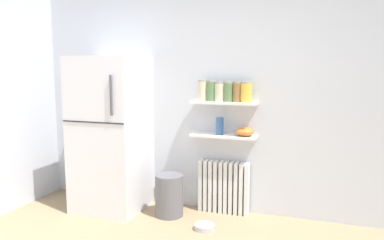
# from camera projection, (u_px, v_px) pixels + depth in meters

# --- Properties ---
(back_wall) EXTENTS (7.04, 0.10, 2.60)m
(back_wall) POSITION_uv_depth(u_px,v_px,m) (225.00, 93.00, 4.09)
(back_wall) COLOR silver
(back_wall) RESTS_ON ground_plane
(refrigerator) EXTENTS (0.73, 0.72, 1.69)m
(refrigerator) POSITION_uv_depth(u_px,v_px,m) (111.00, 134.00, 4.16)
(refrigerator) COLOR silver
(refrigerator) RESTS_ON ground_plane
(radiator) EXTENTS (0.55, 0.12, 0.56)m
(radiator) POSITION_uv_depth(u_px,v_px,m) (224.00, 187.00, 4.09)
(radiator) COLOR white
(radiator) RESTS_ON ground_plane
(wall_shelf_lower) EXTENTS (0.70, 0.22, 0.02)m
(wall_shelf_lower) POSITION_uv_depth(u_px,v_px,m) (224.00, 136.00, 3.99)
(wall_shelf_lower) COLOR white
(wall_shelf_upper) EXTENTS (0.70, 0.22, 0.02)m
(wall_shelf_upper) POSITION_uv_depth(u_px,v_px,m) (224.00, 103.00, 3.94)
(wall_shelf_upper) COLOR white
(storage_jar_0) EXTENTS (0.11, 0.11, 0.22)m
(storage_jar_0) POSITION_uv_depth(u_px,v_px,m) (203.00, 90.00, 4.00)
(storage_jar_0) COLOR beige
(storage_jar_0) RESTS_ON wall_shelf_upper
(storage_jar_1) EXTENTS (0.11, 0.11, 0.22)m
(storage_jar_1) POSITION_uv_depth(u_px,v_px,m) (211.00, 91.00, 3.97)
(storage_jar_1) COLOR #5B7F4C
(storage_jar_1) RESTS_ON wall_shelf_upper
(storage_jar_2) EXTENTS (0.11, 0.11, 0.20)m
(storage_jar_2) POSITION_uv_depth(u_px,v_px,m) (220.00, 92.00, 3.94)
(storage_jar_2) COLOR beige
(storage_jar_2) RESTS_ON wall_shelf_upper
(storage_jar_3) EXTENTS (0.10, 0.10, 0.21)m
(storage_jar_3) POSITION_uv_depth(u_px,v_px,m) (228.00, 92.00, 3.91)
(storage_jar_3) COLOR #5B7F4C
(storage_jar_3) RESTS_ON wall_shelf_upper
(storage_jar_4) EXTENTS (0.09, 0.09, 0.21)m
(storage_jar_4) POSITION_uv_depth(u_px,v_px,m) (237.00, 92.00, 3.88)
(storage_jar_4) COLOR olive
(storage_jar_4) RESTS_ON wall_shelf_upper
(storage_jar_5) EXTENTS (0.12, 0.12, 0.21)m
(storage_jar_5) POSITION_uv_depth(u_px,v_px,m) (246.00, 92.00, 3.85)
(storage_jar_5) COLOR yellow
(storage_jar_5) RESTS_ON wall_shelf_upper
(vase) EXTENTS (0.08, 0.08, 0.18)m
(vase) POSITION_uv_depth(u_px,v_px,m) (220.00, 126.00, 3.99)
(vase) COLOR #38609E
(vase) RESTS_ON wall_shelf_lower
(shelf_bowl) EXTENTS (0.20, 0.20, 0.09)m
(shelf_bowl) POSITION_uv_depth(u_px,v_px,m) (245.00, 132.00, 3.91)
(shelf_bowl) COLOR orange
(shelf_bowl) RESTS_ON wall_shelf_lower
(trash_bin) EXTENTS (0.30, 0.30, 0.45)m
(trash_bin) POSITION_uv_depth(u_px,v_px,m) (169.00, 195.00, 4.01)
(trash_bin) COLOR slate
(trash_bin) RESTS_ON ground_plane
(pet_food_bowl) EXTENTS (0.20, 0.20, 0.05)m
(pet_food_bowl) POSITION_uv_depth(u_px,v_px,m) (205.00, 227.00, 3.69)
(pet_food_bowl) COLOR #B7B7BC
(pet_food_bowl) RESTS_ON ground_plane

